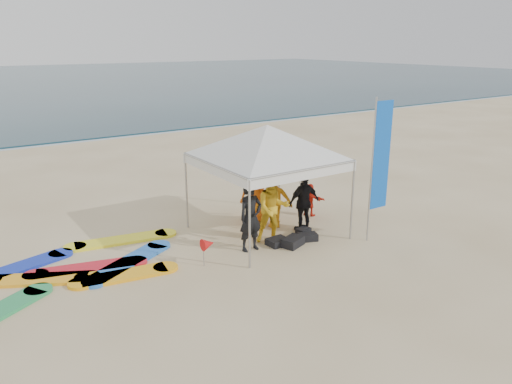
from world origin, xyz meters
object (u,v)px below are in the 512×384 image
object	(u,v)px
canopy_tent	(267,125)
marker_pennant	(208,244)
person_black_a	(251,217)
person_seated	(309,200)
person_orange_b	(256,191)
person_yellow	(273,208)
person_black_b	(304,202)
surfboard_spread	(77,269)
person_orange_a	(274,199)
feather_flag	(380,157)

from	to	relation	value
canopy_tent	marker_pennant	bearing A→B (deg)	-158.49
person_black_a	person_seated	world-z (taller)	person_black_a
person_black_a	person_orange_b	xyz separation A→B (m)	(1.20, 1.55, 0.06)
person_orange_b	person_yellow	bearing A→B (deg)	79.84
person_yellow	person_black_b	xyz separation A→B (m)	(1.09, 0.14, -0.08)
person_seated	marker_pennant	xyz separation A→B (m)	(-3.97, -1.30, 0.03)
person_yellow	marker_pennant	xyz separation A→B (m)	(-1.98, -0.32, -0.37)
person_black_a	surfboard_spread	distance (m)	4.02
person_black_a	person_seated	distance (m)	2.98
person_orange_a	person_black_a	bearing A→B (deg)	57.32
person_yellow	person_orange_a	bearing A→B (deg)	72.81
marker_pennant	surfboard_spread	size ratio (longest dim) A/B	0.13
person_orange_b	person_black_b	bearing A→B (deg)	124.69
person_seated	person_black_a	bearing A→B (deg)	86.15
person_yellow	person_orange_b	size ratio (longest dim) A/B	0.97
surfboard_spread	person_orange_a	bearing A→B (deg)	-2.18
person_seated	person_orange_a	bearing A→B (deg)	71.06
person_black_b	canopy_tent	size ratio (longest dim) A/B	0.37
person_yellow	person_orange_b	world-z (taller)	person_orange_b
person_orange_b	surfboard_spread	bearing A→B (deg)	12.26
feather_flag	surfboard_spread	world-z (taller)	feather_flag
person_orange_a	feather_flag	bearing A→B (deg)	150.49
person_black_a	marker_pennant	distance (m)	1.29
person_yellow	marker_pennant	distance (m)	2.04
person_yellow	canopy_tent	world-z (taller)	canopy_tent
person_yellow	person_orange_a	world-z (taller)	person_yellow
person_black_b	feather_flag	size ratio (longest dim) A/B	0.44
person_seated	feather_flag	bearing A→B (deg)	160.48
person_black_b	canopy_tent	bearing A→B (deg)	-21.35
person_yellow	surfboard_spread	size ratio (longest dim) A/B	0.34
person_black_a	person_orange_b	size ratio (longest dim) A/B	0.93
feather_flag	person_black_a	bearing A→B (deg)	159.23
person_black_b	canopy_tent	world-z (taller)	canopy_tent
person_orange_a	person_black_b	size ratio (longest dim) A/B	1.00
person_black_b	person_orange_b	bearing A→B (deg)	-60.17
person_seated	person_yellow	bearing A→B (deg)	90.01
person_black_b	marker_pennant	xyz separation A→B (m)	(-3.08, -0.46, -0.29)
person_yellow	canopy_tent	bearing A→B (deg)	90.78
marker_pennant	surfboard_spread	world-z (taller)	marker_pennant
canopy_tent	feather_flag	xyz separation A→B (m)	(2.05, -1.83, -0.72)
person_orange_a	person_yellow	bearing A→B (deg)	74.62
surfboard_spread	marker_pennant	bearing A→B (deg)	-27.50
person_yellow	surfboard_spread	bearing A→B (deg)	-171.58
person_seated	person_black_b	bearing A→B (deg)	106.93
person_seated	surfboard_spread	size ratio (longest dim) A/B	0.19
canopy_tent	marker_pennant	distance (m)	3.30
person_orange_b	surfboard_spread	world-z (taller)	person_orange_b
person_black_a	person_seated	bearing A→B (deg)	21.78
person_orange_a	person_black_b	bearing A→B (deg)	147.40
surfboard_spread	person_orange_b	bearing A→B (deg)	4.58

